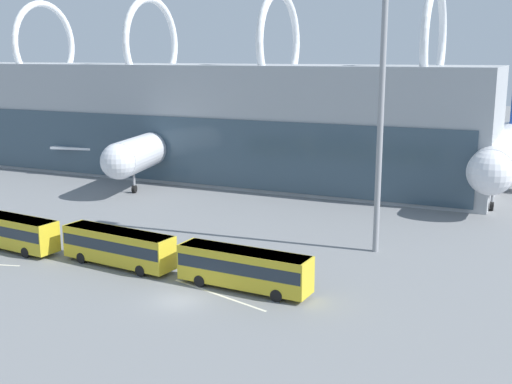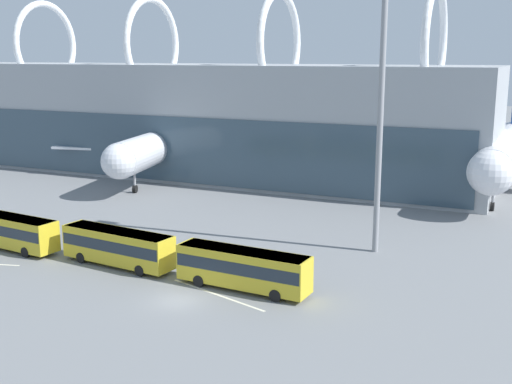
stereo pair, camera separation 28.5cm
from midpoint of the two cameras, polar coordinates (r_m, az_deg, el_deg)
name	(u,v)px [view 1 (the left image)]	position (r m, az deg, el deg)	size (l,w,h in m)	color
ground_plane	(180,301)	(51.32, -6.97, -9.56)	(440.00, 440.00, 0.00)	slate
terminal_building	(49,111)	(121.90, -18.00, 6.90)	(152.18, 19.86, 28.17)	#9EA3A8
airliner_at_gate_near	(161,145)	(100.33, -8.53, 4.17)	(36.36, 35.02, 15.48)	silver
airliner_at_gate_far	(503,151)	(96.01, 21.04, 3.41)	(39.15, 40.83, 15.90)	white
shuttle_bus_0	(10,230)	(67.93, -21.17, -3.16)	(11.62, 3.65, 3.33)	gold
shuttle_bus_1	(118,245)	(59.66, -12.28, -4.66)	(11.62, 3.67, 3.33)	gold
shuttle_bus_2	(244,267)	(52.60, -1.24, -6.66)	(11.54, 3.12, 3.33)	gold
floodlight_mast	(383,72)	(61.39, 11.05, 10.44)	(2.29, 2.29, 28.21)	gray
lane_stripe_1	(182,258)	(61.58, -6.73, -5.83)	(6.29, 0.25, 0.01)	silver
lane_stripe_2	(218,295)	(52.23, -3.55, -9.10)	(10.30, 0.25, 0.01)	silver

